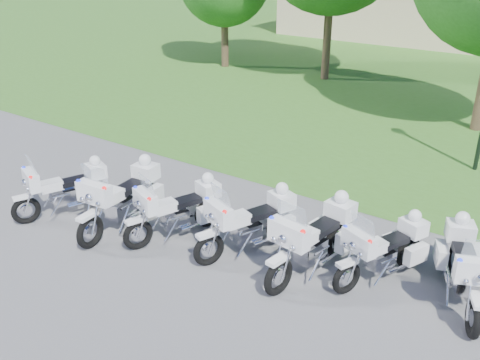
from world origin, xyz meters
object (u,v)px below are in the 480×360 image
Objects in this scene: motorcycle_0 at (67,187)px; motorcycle_3 at (251,221)px; motorcycle_2 at (179,208)px; motorcycle_5 at (386,248)px; motorcycle_6 at (465,265)px; motorcycle_1 at (123,196)px; motorcycle_4 at (315,237)px.

motorcycle_3 is (4.50, 1.06, 0.03)m from motorcycle_0.
motorcycle_3 reaches higher than motorcycle_0.
motorcycle_5 is at bearing -146.13° from motorcycle_2.
motorcycle_5 is (2.64, 0.61, -0.05)m from motorcycle_3.
motorcycle_3 is at bearing -12.43° from motorcycle_6.
motorcycle_2 is at bearing -11.81° from motorcycle_6.
motorcycle_2 is at bearing -144.67° from motorcycle_0.
motorcycle_3 reaches higher than motorcycle_2.
motorcycle_4 is (4.37, 0.82, -0.00)m from motorcycle_1.
motorcycle_1 is 3.04m from motorcycle_3.
motorcycle_0 is at bearing 35.29° from motorcycle_3.
motorcycle_5 is 0.93× the size of motorcycle_6.
motorcycle_3 reaches higher than motorcycle_5.
motorcycle_1 is at bearing 36.91° from motorcycle_5.
motorcycle_1 is 1.22× the size of motorcycle_5.
motorcycle_0 is 0.95× the size of motorcycle_3.
motorcycle_6 is (8.55, 1.85, 0.04)m from motorcycle_0.
motorcycle_1 is 7.16m from motorcycle_6.
motorcycle_5 is at bearing -171.30° from motorcycle_1.
motorcycle_1 is 1.01× the size of motorcycle_4.
motorcycle_0 is 2.95m from motorcycle_2.
motorcycle_1 reaches higher than motorcycle_4.
motorcycle_0 is at bearing 33.95° from motorcycle_2.
motorcycle_4 is 1.33m from motorcycle_5.
motorcycle_1 reaches higher than motorcycle_2.
motorcycle_4 is at bearing 46.70° from motorcycle_5.
motorcycle_0 is 1.03× the size of motorcycle_5.
motorcycle_1 reaches higher than motorcycle_0.
motorcycle_4 reaches higher than motorcycle_3.
motorcycle_1 is 1.37m from motorcycle_2.
motorcycle_5 is at bearing -16.32° from motorcycle_6.
motorcycle_2 is 0.98× the size of motorcycle_3.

